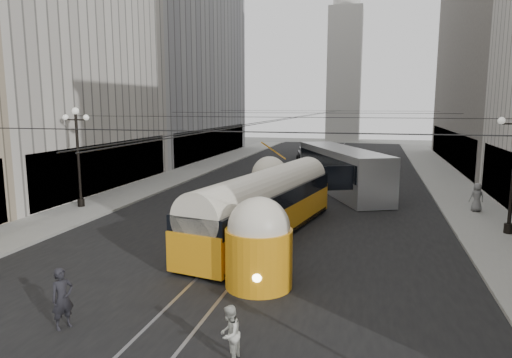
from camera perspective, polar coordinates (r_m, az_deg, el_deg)
The scene contains 16 objects.
road at distance 40.72m, azimuth 6.25°, elevation -0.25°, with size 20.00×85.00×0.02m, color black.
sidewalk_left at distance 47.21m, azimuth -7.69°, elevation 1.12°, with size 4.00×72.00×0.15m, color gray.
sidewalk_right at distance 44.21m, azimuth 22.51°, elevation -0.05°, with size 4.00×72.00×0.15m, color gray.
rail_left at distance 40.83m, azimuth 5.20°, elevation -0.21°, with size 0.12×85.00×0.04m, color gray.
rail_right at distance 40.62m, azimuth 7.29°, elevation -0.29°, with size 0.12×85.00×0.04m, color gray.
building_left_far at distance 61.42m, azimuth -10.80°, elevation 16.23°, with size 12.60×28.60×28.60m.
distant_tower at distance 87.84m, azimuth 11.06°, elevation 14.50°, with size 6.00×6.00×31.36m.
lamppost_left_mid at distance 31.33m, azimuth -21.37°, elevation 3.24°, with size 1.86×0.44×6.37m.
catenary at distance 39.16m, azimuth 6.35°, elevation 8.03°, with size 25.00×72.00×0.23m.
streetcar at distance 23.23m, azimuth 1.21°, elevation -3.18°, with size 5.03×15.49×3.44m.
city_bus at distance 35.73m, azimuth 10.60°, elevation 1.33°, with size 8.07×13.84×3.39m.
sedan_white_far at distance 52.23m, azimuth 14.07°, elevation 2.32°, with size 3.00×4.73×1.39m.
sedan_dark_far at distance 57.50m, azimuth 6.29°, elevation 3.16°, with size 2.79×4.78×1.41m.
pedestrian_crossing_a at distance 15.28m, azimuth -23.03°, elevation -13.57°, with size 0.69×0.45×1.89m, color black.
pedestrian_crossing_b at distance 12.61m, azimuth -3.33°, elevation -18.75°, with size 0.74×0.58×1.53m, color beige.
pedestrian_sidewalk_right at distance 31.33m, azimuth 25.88°, elevation -2.06°, with size 0.87×0.53×1.78m, color slate.
Camera 1 is at (5.70, -7.26, 6.68)m, focal length 32.00 mm.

